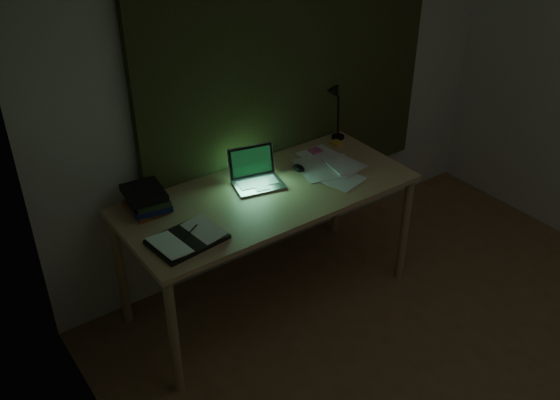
# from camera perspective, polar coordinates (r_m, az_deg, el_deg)

# --- Properties ---
(wall_back) EXTENTS (3.50, 0.00, 2.50)m
(wall_back) POSITION_cam_1_polar(r_m,az_deg,el_deg) (4.11, 0.83, 10.82)
(wall_back) COLOR beige
(wall_back) RESTS_ON ground
(curtain) EXTENTS (2.20, 0.06, 2.00)m
(curtain) POSITION_cam_1_polar(r_m,az_deg,el_deg) (4.01, 1.20, 13.31)
(curtain) COLOR #2E3118
(curtain) RESTS_ON wall_back
(desk) EXTENTS (1.79, 0.78, 0.81)m
(desk) POSITION_cam_1_polar(r_m,az_deg,el_deg) (3.93, -1.02, -4.35)
(desk) COLOR tan
(desk) RESTS_ON floor
(laptop) EXTENTS (0.36, 0.39, 0.21)m
(laptop) POSITION_cam_1_polar(r_m,az_deg,el_deg) (3.71, -1.99, 2.68)
(laptop) COLOR #B0B0B5
(laptop) RESTS_ON desk
(open_textbook) EXTENTS (0.40, 0.31, 0.03)m
(open_textbook) POSITION_cam_1_polar(r_m,az_deg,el_deg) (3.31, -8.48, -3.50)
(open_textbook) COLOR white
(open_textbook) RESTS_ON desk
(book_stack) EXTENTS (0.22, 0.26, 0.13)m
(book_stack) POSITION_cam_1_polar(r_m,az_deg,el_deg) (3.59, -12.13, 0.06)
(book_stack) COLOR white
(book_stack) RESTS_ON desk
(loose_papers) EXTENTS (0.44, 0.46, 0.02)m
(loose_papers) POSITION_cam_1_polar(r_m,az_deg,el_deg) (3.97, 4.85, 3.13)
(loose_papers) COLOR white
(loose_papers) RESTS_ON desk
(mouse) EXTENTS (0.06, 0.10, 0.04)m
(mouse) POSITION_cam_1_polar(r_m,az_deg,el_deg) (3.92, 1.71, 2.95)
(mouse) COLOR black
(mouse) RESTS_ON desk
(sticky_yellow) EXTENTS (0.08, 0.08, 0.02)m
(sticky_yellow) POSITION_cam_1_polar(r_m,az_deg,el_deg) (4.27, 5.18, 5.23)
(sticky_yellow) COLOR gold
(sticky_yellow) RESTS_ON desk
(sticky_pink) EXTENTS (0.08, 0.08, 0.02)m
(sticky_pink) POSITION_cam_1_polar(r_m,az_deg,el_deg) (4.15, 3.25, 4.50)
(sticky_pink) COLOR #CF5091
(sticky_pink) RESTS_ON desk
(desk_lamp) EXTENTS (0.35, 0.30, 0.48)m
(desk_lamp) POSITION_cam_1_polar(r_m,az_deg,el_deg) (4.25, 5.48, 8.54)
(desk_lamp) COLOR black
(desk_lamp) RESTS_ON desk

